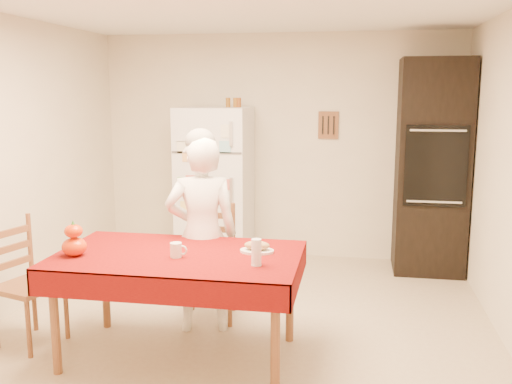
% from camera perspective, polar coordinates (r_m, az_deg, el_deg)
% --- Properties ---
extents(floor, '(4.50, 4.50, 0.00)m').
position_cam_1_polar(floor, '(4.60, -1.72, -14.01)').
color(floor, tan).
rests_on(floor, ground).
extents(room_shell, '(4.02, 4.52, 2.51)m').
position_cam_1_polar(room_shell, '(4.21, -1.83, 6.59)').
color(room_shell, beige).
rests_on(room_shell, ground).
extents(refrigerator, '(0.75, 0.74, 1.70)m').
position_cam_1_polar(refrigerator, '(6.26, -4.09, 0.66)').
color(refrigerator, white).
rests_on(refrigerator, floor).
extents(oven_cabinet, '(0.70, 0.62, 2.20)m').
position_cam_1_polar(oven_cabinet, '(6.13, 17.15, 2.39)').
color(oven_cabinet, black).
rests_on(oven_cabinet, floor).
extents(dining_table, '(1.70, 1.00, 0.76)m').
position_cam_1_polar(dining_table, '(4.04, -7.75, -7.07)').
color(dining_table, brown).
rests_on(dining_table, floor).
extents(chair_far, '(0.47, 0.45, 0.95)m').
position_cam_1_polar(chair_far, '(4.80, -4.55, -6.51)').
color(chair_far, brown).
rests_on(chair_far, floor).
extents(chair_left, '(0.50, 0.52, 0.95)m').
position_cam_1_polar(chair_left, '(4.63, -22.29, -7.91)').
color(chair_left, brown).
rests_on(chair_left, floor).
extents(seated_woman, '(0.64, 0.50, 1.54)m').
position_cam_1_polar(seated_woman, '(4.47, -5.44, -4.31)').
color(seated_woman, white).
rests_on(seated_woman, floor).
extents(coffee_mug, '(0.08, 0.08, 0.10)m').
position_cam_1_polar(coffee_mug, '(3.93, -8.00, -5.76)').
color(coffee_mug, white).
rests_on(coffee_mug, dining_table).
extents(pumpkin_lower, '(0.17, 0.17, 0.13)m').
position_cam_1_polar(pumpkin_lower, '(4.12, -17.71, -5.23)').
color(pumpkin_lower, red).
rests_on(pumpkin_lower, dining_table).
extents(pumpkin_upper, '(0.12, 0.12, 0.09)m').
position_cam_1_polar(pumpkin_upper, '(4.09, -17.79, -3.74)').
color(pumpkin_upper, '#EA4E05').
rests_on(pumpkin_upper, pumpkin_lower).
extents(wine_glass, '(0.07, 0.07, 0.18)m').
position_cam_1_polar(wine_glass, '(3.70, 0.04, -6.05)').
color(wine_glass, white).
rests_on(wine_glass, dining_table).
extents(bread_plate, '(0.24, 0.24, 0.02)m').
position_cam_1_polar(bread_plate, '(4.02, 0.10, -5.92)').
color(bread_plate, white).
rests_on(bread_plate, dining_table).
extents(bread_loaf, '(0.18, 0.10, 0.06)m').
position_cam_1_polar(bread_loaf, '(4.01, 0.10, -5.36)').
color(bread_loaf, '#A67751').
rests_on(bread_loaf, bread_plate).
extents(spice_jar_left, '(0.05, 0.05, 0.10)m').
position_cam_1_polar(spice_jar_left, '(6.19, -2.81, 8.94)').
color(spice_jar_left, brown).
rests_on(spice_jar_left, refrigerator).
extents(spice_jar_mid, '(0.05, 0.05, 0.10)m').
position_cam_1_polar(spice_jar_mid, '(6.17, -2.06, 8.94)').
color(spice_jar_mid, '#905A1A').
rests_on(spice_jar_mid, refrigerator).
extents(spice_jar_right, '(0.05, 0.05, 0.10)m').
position_cam_1_polar(spice_jar_right, '(6.17, -1.73, 8.94)').
color(spice_jar_right, brown).
rests_on(spice_jar_right, refrigerator).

